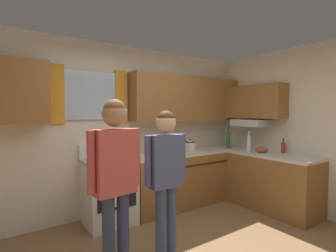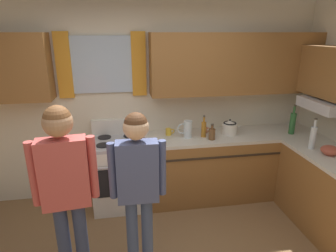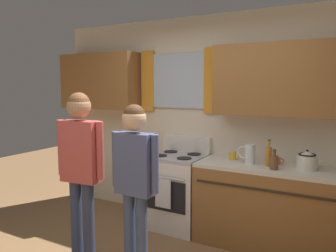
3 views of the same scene
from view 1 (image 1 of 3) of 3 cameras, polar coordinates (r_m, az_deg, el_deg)
back_wall_unit at (r=3.99m, az=-9.06°, el=2.35°), size 4.60×0.42×2.60m
right_wall_unit at (r=4.37m, az=30.34°, el=0.27°), size 0.52×4.05×2.60m
kitchen_counter_run at (r=4.42m, az=11.78°, el=-11.55°), size 2.33×2.00×0.90m
stove_oven at (r=3.73m, az=-13.37°, el=-14.05°), size 0.66×0.67×1.10m
bottle_squat_brown at (r=4.06m, az=3.20°, el=-5.22°), size 0.08×0.08×0.21m
bottle_sauce_red at (r=4.52m, az=24.70°, el=-4.44°), size 0.06×0.06×0.25m
bottle_oil_amber at (r=4.09m, az=1.43°, el=-4.69°), size 0.06×0.06×0.29m
bottle_tall_clear at (r=4.46m, az=17.87°, el=-3.78°), size 0.07×0.07×0.37m
bottle_wine_green at (r=4.83m, az=13.55°, el=-3.08°), size 0.08×0.08×0.39m
cup_terracotta at (r=4.26m, az=1.00°, el=-5.33°), size 0.11×0.07×0.08m
mug_mustard_yellow at (r=3.99m, az=-4.85°, el=-5.82°), size 0.12×0.08×0.09m
stovetop_kettle at (r=4.35m, az=5.05°, el=-4.42°), size 0.27×0.20×0.21m
water_pitcher at (r=3.99m, az=-1.23°, el=-4.86°), size 0.19×0.11×0.22m
mixing_bowl at (r=4.44m, az=20.53°, el=-5.09°), size 0.20×0.20×0.10m
adult_left at (r=2.33m, az=-11.89°, el=-9.44°), size 0.52×0.23×1.68m
adult_in_plaid at (r=2.67m, az=-0.49°, el=-9.17°), size 0.49×0.21×1.58m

